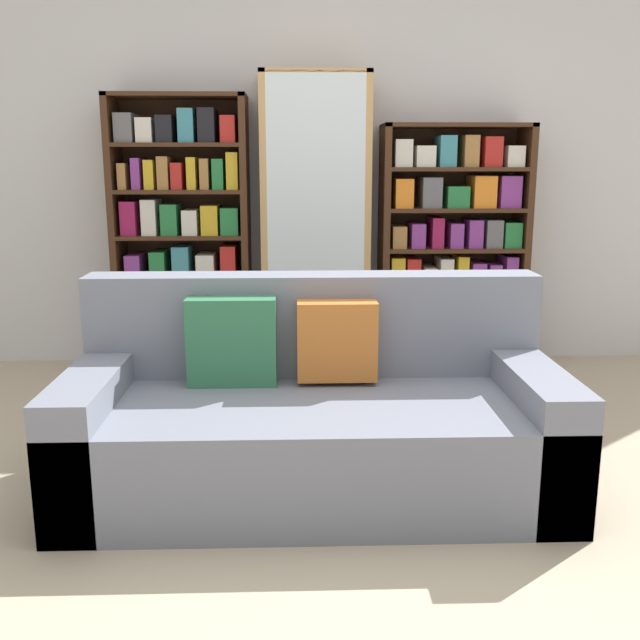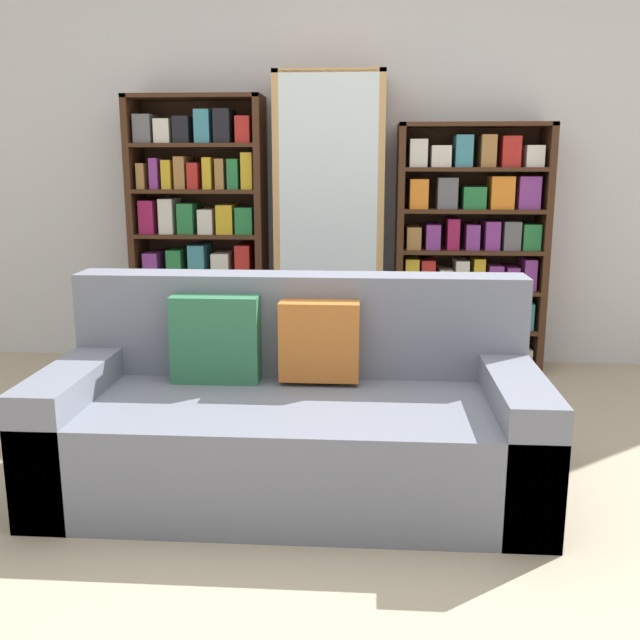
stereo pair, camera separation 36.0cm
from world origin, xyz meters
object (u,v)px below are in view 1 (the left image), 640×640
at_px(bookshelf_left, 183,238).
at_px(bookshelf_right, 452,250).
at_px(couch, 314,418).
at_px(display_cabinet, 315,227).
at_px(wine_bottle, 432,371).

distance_m(bookshelf_left, bookshelf_right, 1.68).
height_order(couch, bookshelf_left, bookshelf_left).
xyz_separation_m(display_cabinet, wine_bottle, (0.62, -0.69, -0.73)).
relative_size(bookshelf_left, bookshelf_right, 1.11).
distance_m(couch, display_cabinet, 1.81).
distance_m(bookshelf_right, wine_bottle, 0.94).
distance_m(display_cabinet, wine_bottle, 1.18).
xyz_separation_m(couch, bookshelf_right, (0.91, 1.72, 0.46)).
relative_size(display_cabinet, bookshelf_right, 1.19).
bearing_deg(display_cabinet, wine_bottle, -48.01).
bearing_deg(display_cabinet, bookshelf_right, 1.05).
height_order(bookshelf_left, display_cabinet, display_cabinet).
bearing_deg(couch, bookshelf_left, 113.84).
height_order(display_cabinet, bookshelf_right, display_cabinet).
height_order(couch, wine_bottle, couch).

